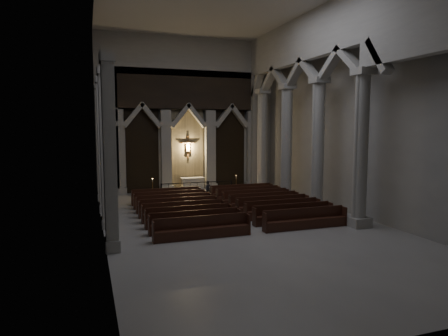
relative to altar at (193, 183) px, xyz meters
name	(u,v)px	position (x,y,z in m)	size (l,w,h in m)	color
room	(242,78)	(-0.21, -11.12, 6.97)	(24.00, 24.10, 12.00)	#9A9792
sanctuary_wall	(188,107)	(-0.21, 0.41, 5.99)	(14.00, 0.77, 12.00)	#A5A39A
right_arcade	(321,80)	(5.29, -9.79, 7.20)	(1.00, 24.00, 12.00)	#A5A39A
left_pilasters	(104,149)	(-6.96, -7.62, 3.28)	(0.60, 13.00, 8.03)	#A5A39A
sanctuary_step	(192,191)	(-0.21, -0.52, -0.55)	(8.50, 2.60, 0.15)	#A5A39A
altar	(193,183)	(0.00, 0.00, 0.00)	(1.86, 0.75, 0.95)	#BBB4A4
altar_rail	(197,186)	(-0.21, -2.21, 0.08)	(5.44, 0.09, 1.07)	black
candle_stand_left	(153,193)	(-3.45, -1.89, -0.24)	(0.24, 0.24, 1.42)	#A37432
candle_stand_right	(236,188)	(2.98, -1.90, -0.25)	(0.23, 0.23, 1.39)	#A37432
pews	(226,209)	(-0.21, -8.71, -0.29)	(10.00, 9.26, 1.03)	black
worshipper	(208,190)	(0.26, -3.47, 0.01)	(0.46, 0.30, 1.27)	black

